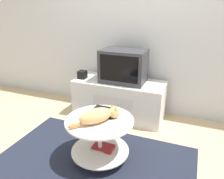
{
  "coord_description": "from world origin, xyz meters",
  "views": [
    {
      "loc": [
        0.87,
        -1.7,
        1.59
      ],
      "look_at": [
        -0.01,
        0.55,
        0.64
      ],
      "focal_mm": 35.0,
      "sensor_mm": 36.0,
      "label": 1
    }
  ],
  "objects_px": {
    "tv": "(123,66)",
    "cat": "(99,115)",
    "dvd_box": "(104,112)",
    "speaker": "(82,75)"
  },
  "relations": [
    {
      "from": "tv",
      "to": "dvd_box",
      "type": "bearing_deg",
      "value": -84.11
    },
    {
      "from": "speaker",
      "to": "cat",
      "type": "height_order",
      "value": "speaker"
    },
    {
      "from": "dvd_box",
      "to": "cat",
      "type": "height_order",
      "value": "cat"
    },
    {
      "from": "speaker",
      "to": "tv",
      "type": "bearing_deg",
      "value": 7.38
    },
    {
      "from": "tv",
      "to": "speaker",
      "type": "xyz_separation_m",
      "value": [
        -0.61,
        -0.08,
        -0.17
      ]
    },
    {
      "from": "speaker",
      "to": "dvd_box",
      "type": "height_order",
      "value": "speaker"
    },
    {
      "from": "tv",
      "to": "dvd_box",
      "type": "relative_size",
      "value": 2.62
    },
    {
      "from": "speaker",
      "to": "dvd_box",
      "type": "xyz_separation_m",
      "value": [
        0.71,
        -0.83,
        -0.08
      ]
    },
    {
      "from": "tv",
      "to": "cat",
      "type": "height_order",
      "value": "tv"
    },
    {
      "from": "tv",
      "to": "cat",
      "type": "distance_m",
      "value": 1.11
    }
  ]
}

